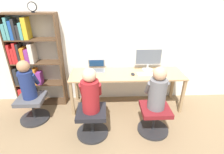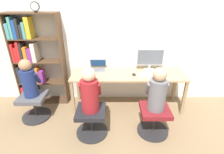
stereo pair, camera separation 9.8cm
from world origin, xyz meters
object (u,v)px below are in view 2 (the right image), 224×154
desktop_monitor (149,59)px  person_at_laptop (89,92)px  person_at_monitor (157,91)px  bookshelf (31,62)px  desk_clock (34,7)px  office_chair_left (153,119)px  office_chair_right (91,120)px  laptop (97,68)px  office_chair_side (34,105)px  person_near_shelf (28,79)px  keyboard (149,74)px

desktop_monitor → person_at_laptop: person_at_laptop is taller
person_at_monitor → bookshelf: bearing=157.8°
desktop_monitor → desk_clock: bearing=-179.1°
office_chair_left → office_chair_right: 1.00m
desktop_monitor → laptop: size_ratio=1.65×
person_at_monitor → office_chair_side: person_at_monitor is taller
desktop_monitor → person_at_laptop: 1.40m
desk_clock → person_near_shelf: bearing=-105.4°
person_at_monitor → person_near_shelf: person_at_monitor is taller
desktop_monitor → keyboard: bearing=-97.3°
desktop_monitor → office_chair_left: 1.12m
office_chair_left → desktop_monitor: bearing=87.0°
laptop → person_at_monitor: bearing=-43.3°
person_at_monitor → person_at_laptop: (-1.00, -0.03, 0.01)m
laptop → person_at_monitor: 1.30m
keyboard → person_at_monitor: person_at_monitor is taller
desk_clock → office_chair_side: size_ratio=0.33×
keyboard → bookshelf: size_ratio=0.24×
office_chair_left → person_near_shelf: (-2.07, 0.38, 0.51)m
desktop_monitor → office_chair_side: bearing=-166.4°
office_chair_left → bookshelf: bookshelf is taller
office_chair_left → person_at_laptop: person_at_laptop is taller
laptop → person_at_laptop: person_at_laptop is taller
office_chair_right → desk_clock: size_ratio=3.02×
bookshelf → desk_clock: bearing=-11.0°
office_chair_right → laptop: bearing=86.8°
person_at_laptop → office_chair_right: bearing=-90.0°
bookshelf → office_chair_side: (0.14, -0.53, -0.62)m
desk_clock → office_chair_right: bearing=-43.4°
bookshelf → office_chair_side: size_ratio=3.50×
person_at_monitor → bookshelf: 2.40m
bookshelf → person_near_shelf: 0.56m
bookshelf → person_at_monitor: bearing=-22.2°
person_at_monitor → desk_clock: bearing=156.3°
office_chair_side → office_chair_left: bearing=-10.4°
keyboard → office_chair_left: size_ratio=0.83×
bookshelf → laptop: bearing=-0.5°
desktop_monitor → desk_clock: desk_clock is taller
person_at_monitor → office_chair_side: 2.17m
keyboard → office_chair_right: 1.32m
bookshelf → office_chair_left: bearing=-22.3°
office_chair_left → office_chair_right: bearing=-178.2°
desktop_monitor → office_chair_right: 1.55m
office_chair_left → office_chair_right: same height
keyboard → person_near_shelf: 2.11m
person_at_monitor → desk_clock: 2.39m
desktop_monitor → office_chair_left: desktop_monitor is taller
person_at_monitor → person_at_laptop: person_at_laptop is taller
person_near_shelf → person_at_monitor: bearing=-10.4°
office_chair_right → person_at_monitor: size_ratio=0.75×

